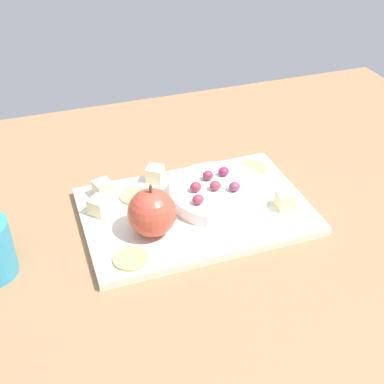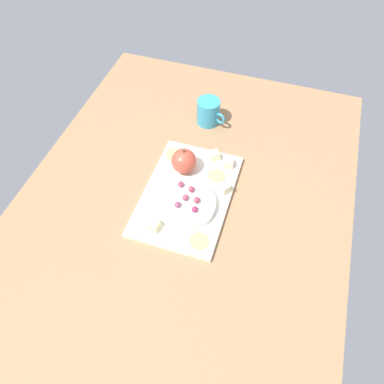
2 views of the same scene
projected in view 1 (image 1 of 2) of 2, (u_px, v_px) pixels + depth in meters
table at (208, 225)px, 87.49cm from camera, size 126.87×94.04×4.83cm
platter at (195, 211)px, 85.59cm from camera, size 36.75×24.47×1.43cm
serving_dish at (218, 193)px, 86.58cm from camera, size 16.57×16.57×2.27cm
apple_whole at (152, 213)px, 77.88cm from camera, size 7.52×7.52×7.52cm
apple_stem at (151, 189)px, 75.37cm from camera, size 0.50×0.50×1.20cm
cheese_cube_0 at (99, 206)px, 83.17cm from camera, size 3.94×3.94×2.79cm
cheese_cube_1 at (285, 201)px, 84.39cm from camera, size 3.03×3.03×2.79cm
cheese_cube_2 at (103, 189)px, 87.24cm from camera, size 3.51×3.51×2.79cm
cheese_cube_3 at (155, 174)px, 90.92cm from camera, size 3.86×3.86×2.79cm
cracker_0 at (253, 168)px, 94.89cm from camera, size 5.14×5.14×0.40cm
cracker_1 at (130, 259)px, 74.74cm from camera, size 5.14×5.14×0.40cm
cracker_2 at (135, 196)px, 87.54cm from camera, size 5.14×5.14×0.40cm
grape_0 at (196, 187)px, 84.60cm from camera, size 1.90×1.71×1.70cm
grape_1 at (224, 171)px, 88.59cm from camera, size 1.90×1.71×1.55cm
grape_2 at (235, 187)px, 84.58cm from camera, size 1.90×1.71×1.60cm
grape_3 at (198, 199)px, 81.80cm from camera, size 1.90×1.71×1.62cm
grape_4 at (215, 186)px, 84.95cm from camera, size 1.90×1.71×1.66cm
grape_5 at (208, 175)px, 87.44cm from camera, size 1.90×1.71×1.71cm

